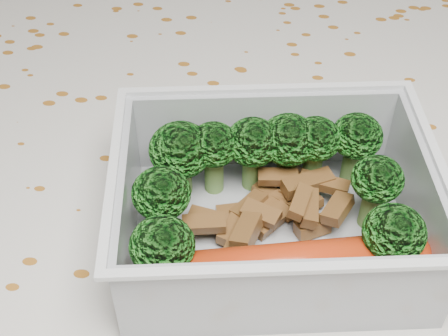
# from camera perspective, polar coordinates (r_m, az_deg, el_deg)

# --- Properties ---
(dining_table) EXTENTS (1.40, 0.90, 0.75)m
(dining_table) POSITION_cam_1_polar(r_m,az_deg,el_deg) (0.48, 0.23, -9.05)
(dining_table) COLOR brown
(dining_table) RESTS_ON ground
(tablecloth) EXTENTS (1.46, 0.96, 0.19)m
(tablecloth) POSITION_cam_1_polar(r_m,az_deg,el_deg) (0.44, 0.25, -5.12)
(tablecloth) COLOR silver
(tablecloth) RESTS_ON dining_table
(lunch_container) EXTENTS (0.20, 0.17, 0.06)m
(lunch_container) POSITION_cam_1_polar(r_m,az_deg,el_deg) (0.36, 4.50, -4.29)
(lunch_container) COLOR #B4BAC3
(lunch_container) RESTS_ON tablecloth
(broccoli_florets) EXTENTS (0.16, 0.13, 0.05)m
(broccoli_florets) POSITION_cam_1_polar(r_m,az_deg,el_deg) (0.36, 3.58, -0.33)
(broccoli_florets) COLOR #608C3F
(broccoli_florets) RESTS_ON lunch_container
(meat_pile) EXTENTS (0.10, 0.08, 0.03)m
(meat_pile) POSITION_cam_1_polar(r_m,az_deg,el_deg) (0.38, 4.44, -3.74)
(meat_pile) COLOR brown
(meat_pile) RESTS_ON lunch_container
(sausage) EXTENTS (0.15, 0.06, 0.03)m
(sausage) POSITION_cam_1_polar(r_m,az_deg,el_deg) (0.34, 5.84, -8.91)
(sausage) COLOR #AF2E0F
(sausage) RESTS_ON lunch_container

